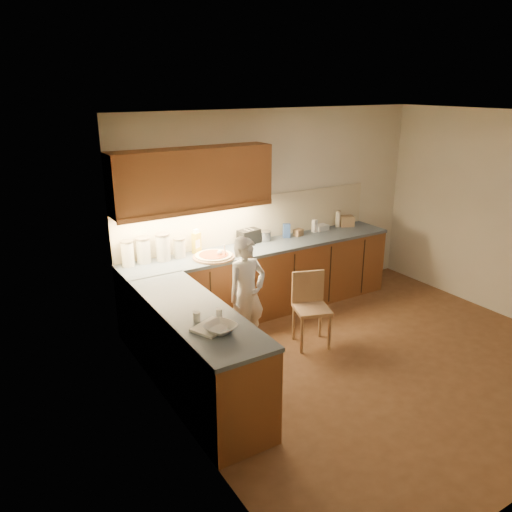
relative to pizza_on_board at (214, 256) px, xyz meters
name	(u,v)px	position (x,y,z in m)	size (l,w,h in m)	color
room	(387,212)	(1.14, -1.60, 0.73)	(4.54, 4.50, 2.62)	brown
l_counter	(245,299)	(0.22, -0.36, -0.48)	(3.77, 2.62, 0.92)	brown
backsplash	(252,219)	(0.77, 0.38, 0.27)	(3.75, 0.02, 0.58)	beige
upper_cabinets	(193,179)	(-0.13, 0.22, 0.91)	(1.95, 0.36, 0.73)	brown
pizza_on_board	(214,256)	(0.00, 0.00, 0.00)	(0.50, 0.50, 0.20)	#AB7F55
child	(247,295)	(0.06, -0.67, -0.27)	(0.49, 0.32, 1.34)	white
wooden_chair	(310,303)	(0.77, -0.90, -0.45)	(0.49, 0.49, 0.85)	#A58057
mixing_bowl	(220,328)	(-0.81, -1.71, 0.01)	(0.26, 0.26, 0.06)	white
canister_a	(128,253)	(-0.96, 0.26, 0.13)	(0.15, 0.15, 0.30)	white
canister_b	(143,250)	(-0.77, 0.28, 0.13)	(0.17, 0.17, 0.30)	silver
canister_c	(163,247)	(-0.54, 0.23, 0.14)	(0.17, 0.17, 0.33)	beige
canister_d	(179,248)	(-0.34, 0.23, 0.10)	(0.15, 0.15, 0.24)	beige
oil_jug	(197,242)	(-0.10, 0.27, 0.12)	(0.12, 0.11, 0.30)	gold
toaster	(249,237)	(0.65, 0.27, 0.07)	(0.31, 0.21, 0.19)	black
steel_pot	(265,236)	(0.89, 0.26, 0.04)	(0.17, 0.17, 0.13)	#A2A2A7
blue_box	(286,231)	(1.22, 0.24, 0.07)	(0.09, 0.07, 0.19)	#3556A1
card_box_a	(298,232)	(1.40, 0.22, 0.02)	(0.13, 0.09, 0.09)	#A7815A
white_bottle	(315,226)	(1.70, 0.25, 0.07)	(0.06, 0.06, 0.18)	white
flat_pack	(321,228)	(1.84, 0.27, 0.02)	(0.20, 0.14, 0.08)	silver
tall_jar	(338,219)	(2.16, 0.29, 0.10)	(0.08, 0.08, 0.24)	white
card_box_b	(347,221)	(2.29, 0.25, 0.05)	(0.19, 0.15, 0.15)	#A7825A
dough_cloth	(212,327)	(-0.84, -1.61, -0.01)	(0.31, 0.24, 0.02)	silver
spice_jar_a	(197,317)	(-0.89, -1.43, 0.02)	(0.07, 0.07, 0.09)	silver
spice_jar_b	(219,313)	(-0.68, -1.45, 0.02)	(0.06, 0.06, 0.07)	white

